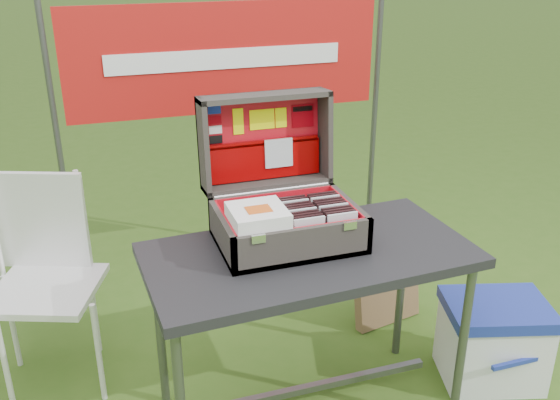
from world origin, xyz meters
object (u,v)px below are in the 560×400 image
object	(u,v)px
chair	(46,292)
table	(308,336)
suitcase	(283,175)
cooler	(493,341)
cardboard_box	(387,287)

from	to	relation	value
chair	table	bearing A→B (deg)	-7.86
suitcase	cooler	distance (m)	1.26
chair	cardboard_box	distance (m)	1.65
table	suitcase	bearing A→B (deg)	107.75
chair	cardboard_box	bearing A→B (deg)	19.89
table	cooler	bearing A→B (deg)	-6.08
suitcase	cooler	bearing A→B (deg)	-12.11
table	cardboard_box	xyz separation A→B (m)	(0.63, 0.52, -0.19)
suitcase	cardboard_box	world-z (taller)	suitcase
table	cooler	world-z (taller)	table
table	chair	world-z (taller)	chair
chair	cardboard_box	size ratio (longest dim) A/B	2.39
cardboard_box	table	bearing A→B (deg)	-152.37
table	suitcase	distance (m)	0.67
cooler	suitcase	bearing A→B (deg)	-176.40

